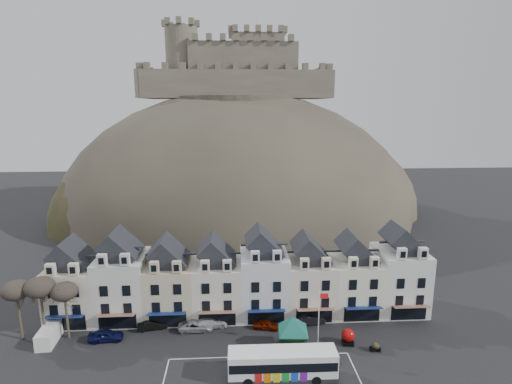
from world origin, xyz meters
TOP-DOWN VIEW (x-y plane):
  - coach_bay_markings at (2.00, 1.25)m, footprint 22.00×7.50m
  - townhouse_terrace at (0.15, 15.97)m, footprint 54.40×9.35m
  - castle_hill at (1.25, 68.95)m, footprint 100.00×76.00m
  - castle at (0.51, 75.93)m, footprint 50.20×22.20m
  - tree_left_far at (-29.00, 10.50)m, footprint 3.61×3.61m
  - tree_left_mid at (-26.00, 10.50)m, footprint 3.78×3.78m
  - tree_left_near at (-23.00, 10.50)m, footprint 3.43×3.43m
  - bus at (4.33, 0.92)m, footprint 12.22×3.01m
  - bus_shelter at (6.28, 5.98)m, footprint 7.29×7.29m
  - red_buoy at (13.61, 6.98)m, footprint 1.67×1.67m
  - flagpole at (9.55, 5.99)m, footprint 1.15×0.15m
  - white_van at (-25.10, 9.50)m, footprint 2.23×4.61m
  - planter_west at (16.77, 5.25)m, footprint 1.11×0.74m
  - planter_east at (16.55, 5.32)m, footprint 1.20×0.79m
  - car_navy at (-17.85, 9.50)m, footprint 4.57×2.15m
  - car_black at (-12.32, 12.00)m, footprint 4.25×2.16m
  - car_silver at (-6.30, 11.30)m, footprint 4.71×2.25m
  - car_white at (-4.40, 12.00)m, footprint 5.18×2.92m
  - car_maroon at (3.35, 11.11)m, footprint 3.83×2.18m
  - car_charcoal at (9.53, 12.00)m, footprint 4.55×2.23m

SIDE VIEW (x-z plane):
  - coach_bay_markings at x=2.00m, z-range -0.01..0.01m
  - castle_hill at x=1.25m, z-range -33.89..34.11m
  - planter_west at x=16.77m, z-range -0.02..1.00m
  - planter_east at x=16.55m, z-range -0.02..1.11m
  - car_maroon at x=3.35m, z-range 0.00..1.23m
  - car_silver at x=-6.30m, z-range 0.00..1.32m
  - car_black at x=-12.32m, z-range 0.00..1.34m
  - car_white at x=-4.40m, z-range 0.00..1.42m
  - car_charcoal at x=9.53m, z-range 0.00..1.44m
  - car_navy at x=-17.85m, z-range 0.00..1.51m
  - white_van at x=-25.10m, z-range 0.00..2.06m
  - red_buoy at x=13.61m, z-range 0.02..2.09m
  - bus at x=4.33m, z-range 0.18..3.62m
  - bus_shelter at x=6.28m, z-range 1.28..5.92m
  - flagpole at x=9.55m, z-range 0.56..8.48m
  - townhouse_terrace at x=0.15m, z-range -0.60..11.20m
  - tree_left_near at x=-23.00m, z-range 2.64..10.47m
  - tree_left_far at x=-29.00m, z-range 2.78..11.02m
  - tree_left_mid at x=-26.00m, z-range 2.92..11.56m
  - castle at x=0.51m, z-range 29.19..51.19m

